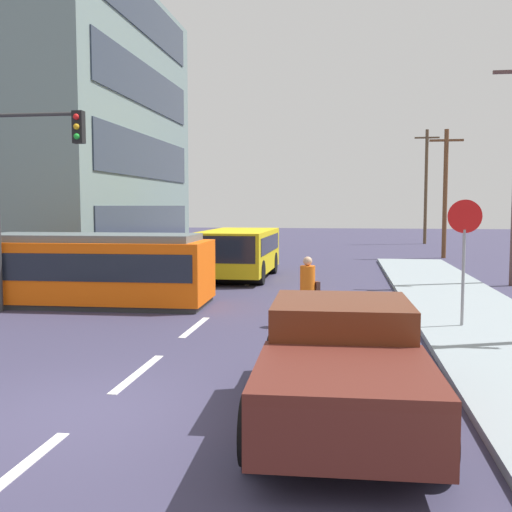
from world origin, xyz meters
name	(u,v)px	position (x,y,z in m)	size (l,w,h in m)	color
ground_plane	(227,301)	(0.00, 10.00, 0.00)	(120.00, 120.00, 0.00)	#38344F
sidewalk_curb_right	(494,333)	(6.80, 6.00, 0.07)	(3.20, 36.00, 0.14)	#88959A
lane_stripe_0	(12,475)	(0.00, -2.00, 0.01)	(0.16, 2.40, 0.01)	silver
lane_stripe_1	(138,373)	(0.00, 2.00, 0.01)	(0.16, 2.40, 0.01)	silver
lane_stripe_2	(195,327)	(0.00, 6.00, 0.01)	(0.16, 2.40, 0.01)	silver
lane_stripe_3	(251,281)	(0.00, 14.79, 0.01)	(0.16, 2.40, 0.01)	silver
lane_stripe_4	(271,266)	(0.00, 20.79, 0.01)	(0.16, 2.40, 0.01)	silver
streetcar_tram	(92,268)	(-3.78, 8.79, 1.07)	(6.90, 2.70, 2.06)	#F5590B
city_bus	(239,251)	(-0.65, 15.73, 1.10)	(2.60, 5.88, 1.91)	gold
pedestrian_crossing	(308,287)	(2.64, 6.58, 0.94)	(0.49, 0.36, 1.67)	#2B234F
pickup_truck_parked	(342,362)	(3.48, 0.22, 0.80)	(2.39, 5.06, 1.55)	#56221A
stop_sign	(464,236)	(6.19, 6.44, 2.19)	(0.76, 0.07, 2.88)	gray
traffic_light_mast	(29,171)	(-4.84, 7.34, 3.79)	(2.59, 0.33, 5.47)	#333333
utility_pole_far	(445,191)	(8.92, 26.54, 3.69)	(1.80, 0.24, 7.02)	brown
utility_pole_distant	(426,185)	(9.51, 39.19, 4.46)	(1.80, 0.24, 8.55)	brown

